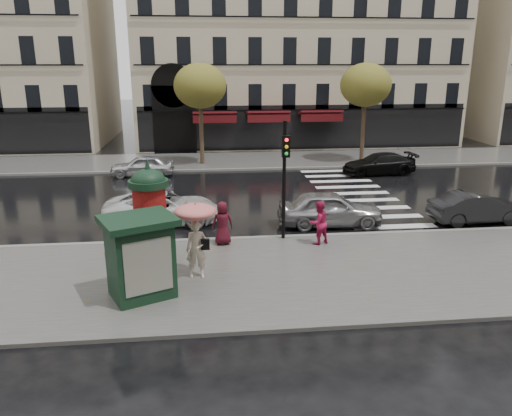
{
  "coord_description": "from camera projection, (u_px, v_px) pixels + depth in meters",
  "views": [
    {
      "loc": [
        -1.97,
        -15.22,
        6.7
      ],
      "look_at": [
        -0.16,
        1.5,
        1.75
      ],
      "focal_mm": 35.0,
      "sensor_mm": 36.0,
      "label": 1
    }
  ],
  "objects": [
    {
      "name": "car_darkgrey",
      "position": [
        477.0,
        208.0,
        21.44
      ],
      "size": [
        4.09,
        1.6,
        1.32
      ],
      "primitive_type": "imported",
      "rotation": [
        0.0,
        0.0,
        1.62
      ],
      "color": "black",
      "rests_on": "ground"
    },
    {
      "name": "morris_column",
      "position": [
        150.0,
        211.0,
        16.87
      ],
      "size": [
        1.33,
        1.33,
        3.59
      ],
      "color": "black",
      "rests_on": "near_sidewalk"
    },
    {
      "name": "woman_umbrella",
      "position": [
        196.0,
        228.0,
        15.43
      ],
      "size": [
        1.29,
        1.29,
        2.47
      ],
      "color": "beige",
      "rests_on": "near_sidewalk"
    },
    {
      "name": "woman_red",
      "position": [
        319.0,
        223.0,
        18.53
      ],
      "size": [
        0.99,
        0.9,
        1.65
      ],
      "primitive_type": "imported",
      "rotation": [
        0.0,
        0.0,
        3.57
      ],
      "color": "#B31646",
      "rests_on": "near_sidewalk"
    },
    {
      "name": "man_burgundy",
      "position": [
        223.0,
        223.0,
        18.5
      ],
      "size": [
        0.86,
        0.62,
        1.64
      ],
      "primitive_type": "imported",
      "rotation": [
        0.0,
        0.0,
        3.27
      ],
      "color": "#450D19",
      "rests_on": "near_sidewalk"
    },
    {
      "name": "car_black",
      "position": [
        379.0,
        164.0,
        30.7
      ],
      "size": [
        4.56,
        2.03,
        1.3
      ],
      "primitive_type": "imported",
      "rotation": [
        0.0,
        0.0,
        -1.52
      ],
      "color": "black",
      "rests_on": "ground"
    },
    {
      "name": "car_white",
      "position": [
        163.0,
        208.0,
        21.36
      ],
      "size": [
        4.94,
        2.31,
        1.37
      ],
      "primitive_type": "imported",
      "rotation": [
        0.0,
        0.0,
        1.56
      ],
      "color": "silver",
      "rests_on": "ground"
    },
    {
      "name": "tree_far_right",
      "position": [
        366.0,
        85.0,
        33.25
      ],
      "size": [
        3.4,
        3.4,
        6.64
      ],
      "color": "#38281C",
      "rests_on": "ground"
    },
    {
      "name": "far_kerb",
      "position": [
        234.0,
        169.0,
        31.86
      ],
      "size": [
        90.0,
        0.25,
        0.14
      ],
      "primitive_type": "cube",
      "color": "slate",
      "rests_on": "ground"
    },
    {
      "name": "car_far_silver",
      "position": [
        142.0,
        166.0,
        30.16
      ],
      "size": [
        3.8,
        1.58,
        1.29
      ],
      "primitive_type": "imported",
      "rotation": [
        0.0,
        0.0,
        -1.59
      ],
      "color": "silver",
      "rests_on": "ground"
    },
    {
      "name": "near_kerb",
      "position": [
        256.0,
        238.0,
        19.46
      ],
      "size": [
        90.0,
        0.25,
        0.14
      ],
      "primitive_type": "cube",
      "color": "slate",
      "rests_on": "ground"
    },
    {
      "name": "newsstand",
      "position": [
        140.0,
        256.0,
        14.28
      ],
      "size": [
        2.5,
        2.34,
        2.39
      ],
      "color": "black",
      "rests_on": "near_sidewalk"
    },
    {
      "name": "car_silver",
      "position": [
        330.0,
        209.0,
        21.01
      ],
      "size": [
        4.46,
        1.97,
        1.49
      ],
      "primitive_type": "imported",
      "rotation": [
        0.0,
        0.0,
        1.52
      ],
      "color": "#9D9EA2",
      "rests_on": "ground"
    },
    {
      "name": "bldg_far_corner",
      "position": [
        292.0,
        5.0,
        42.65
      ],
      "size": [
        26.0,
        14.0,
        22.9
      ],
      "color": "#B7A88C",
      "rests_on": "ground"
    },
    {
      "name": "near_sidewalk",
      "position": [
        267.0,
        275.0,
        16.12
      ],
      "size": [
        90.0,
        7.0,
        0.12
      ],
      "primitive_type": "cube",
      "color": "#474744",
      "rests_on": "ground"
    },
    {
      "name": "zebra_crossing",
      "position": [
        355.0,
        193.0,
        26.39
      ],
      "size": [
        3.6,
        11.75,
        0.01
      ],
      "primitive_type": "cube",
      "color": "silver",
      "rests_on": "ground"
    },
    {
      "name": "tree_far_left",
      "position": [
        200.0,
        86.0,
        32.12
      ],
      "size": [
        3.4,
        3.4,
        6.64
      ],
      "color": "#38281C",
      "rests_on": "ground"
    },
    {
      "name": "far_sidewalk",
      "position": [
        231.0,
        161.0,
        34.72
      ],
      "size": [
        90.0,
        6.0,
        0.12
      ],
      "primitive_type": "cube",
      "color": "#474744",
      "rests_on": "ground"
    },
    {
      "name": "ground",
      "position": [
        265.0,
        271.0,
        16.62
      ],
      "size": [
        160.0,
        160.0,
        0.0
      ],
      "primitive_type": "plane",
      "color": "black",
      "rests_on": "ground"
    },
    {
      "name": "traffic_light",
      "position": [
        285.0,
        169.0,
        18.5
      ],
      "size": [
        0.29,
        0.42,
        4.52
      ],
      "color": "black",
      "rests_on": "near_sidewalk"
    }
  ]
}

